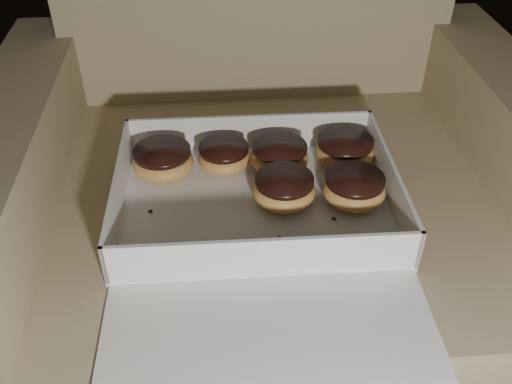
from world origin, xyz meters
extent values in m
plane|color=black|center=(0.00, 0.00, 0.00)|extent=(4.50, 4.50, 0.00)
cube|color=#8F7E5B|center=(0.39, -0.26, 0.23)|extent=(0.77, 0.77, 0.45)
cube|color=#8F7E5B|center=(-0.03, -0.26, 0.30)|extent=(0.13, 0.77, 0.60)
cube|color=#8F7E5B|center=(0.81, -0.26, 0.30)|extent=(0.13, 0.77, 0.60)
cube|color=white|center=(0.35, -0.34, 0.45)|extent=(0.44, 0.34, 0.01)
cube|color=white|center=(0.36, -0.18, 0.49)|extent=(0.44, 0.01, 0.07)
cube|color=white|center=(0.35, -0.50, 0.49)|extent=(0.44, 0.01, 0.07)
cube|color=white|center=(0.14, -0.33, 0.49)|extent=(0.01, 0.33, 0.07)
cube|color=white|center=(0.57, -0.34, 0.49)|extent=(0.01, 0.33, 0.07)
cube|color=#E05A7E|center=(0.57, -0.34, 0.49)|extent=(0.01, 0.32, 0.06)
cube|color=white|center=(0.35, -0.59, 0.45)|extent=(0.43, 0.19, 0.01)
ellipsoid|color=#DE9B4D|center=(0.51, -0.35, 0.48)|extent=(0.10, 0.10, 0.05)
cylinder|color=black|center=(0.51, -0.35, 0.50)|extent=(0.09, 0.09, 0.01)
ellipsoid|color=#DE9B4D|center=(0.31, -0.24, 0.48)|extent=(0.09, 0.09, 0.04)
cylinder|color=black|center=(0.31, -0.24, 0.50)|extent=(0.08, 0.08, 0.01)
ellipsoid|color=#DE9B4D|center=(0.52, -0.25, 0.48)|extent=(0.10, 0.10, 0.05)
cylinder|color=black|center=(0.52, -0.25, 0.50)|extent=(0.10, 0.10, 0.01)
ellipsoid|color=#DE9B4D|center=(0.20, -0.25, 0.48)|extent=(0.10, 0.10, 0.05)
cylinder|color=black|center=(0.20, -0.25, 0.50)|extent=(0.10, 0.10, 0.01)
ellipsoid|color=#DE9B4D|center=(0.40, -0.34, 0.48)|extent=(0.10, 0.10, 0.05)
cylinder|color=black|center=(0.40, -0.34, 0.50)|extent=(0.09, 0.09, 0.01)
ellipsoid|color=#DE9B4D|center=(0.40, -0.25, 0.48)|extent=(0.10, 0.10, 0.05)
cylinder|color=black|center=(0.40, -0.25, 0.50)|extent=(0.09, 0.09, 0.01)
ellipsoid|color=black|center=(0.47, -0.39, 0.46)|extent=(0.01, 0.01, 0.00)
ellipsoid|color=black|center=(0.38, -0.43, 0.46)|extent=(0.01, 0.01, 0.00)
ellipsoid|color=black|center=(0.19, -0.35, 0.46)|extent=(0.01, 0.01, 0.00)
ellipsoid|color=black|center=(0.55, -0.48, 0.46)|extent=(0.01, 0.01, 0.00)
ellipsoid|color=black|center=(0.38, -0.48, 0.46)|extent=(0.01, 0.01, 0.00)
camera|label=1|loc=(0.29, -1.05, 1.04)|focal=40.00mm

